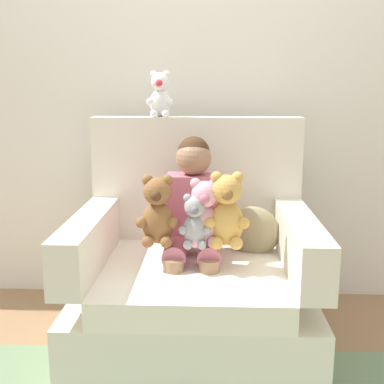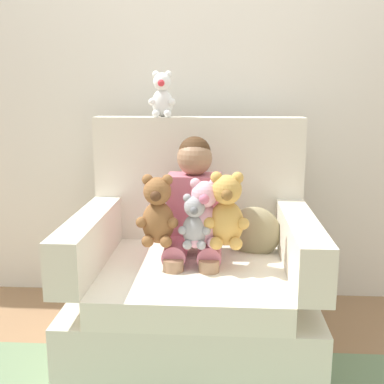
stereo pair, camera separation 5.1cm
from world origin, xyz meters
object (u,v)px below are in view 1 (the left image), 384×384
armchair (194,279)px  plush_honey (227,212)px  plush_grey (195,222)px  plush_pink (205,214)px  plush_brown (158,212)px  throw_pillow (253,232)px  plush_white_on_backrest (160,96)px  seated_child (193,215)px

armchair → plush_honey: bearing=-41.4°
plush_grey → plush_pink: bearing=43.9°
plush_grey → plush_pink: size_ratio=0.79×
plush_grey → plush_brown: plush_brown is taller
plush_pink → throw_pillow: 0.37m
plush_grey → plush_white_on_backrest: plush_white_on_backrest is taller
plush_grey → plush_brown: 0.18m
plush_grey → plush_pink: (0.04, 0.03, 0.03)m
plush_honey → plush_grey: 0.15m
throw_pillow → armchair: bearing=-157.4°
seated_child → plush_brown: (-0.15, -0.14, 0.05)m
plush_grey → plush_brown: size_ratio=0.75×
plush_grey → plush_pink: plush_pink is taller
plush_brown → throw_pillow: size_ratio=1.24×
armchair → plush_white_on_backrest: bearing=119.3°
plush_pink → throw_pillow: size_ratio=1.18×
plush_grey → plush_pink: 0.06m
armchair → plush_brown: bearing=-143.5°
armchair → plush_grey: size_ratio=4.55×
plush_honey → throw_pillow: size_ratio=1.31×
plush_pink → throw_pillow: bearing=37.3°
plush_honey → plush_pink: size_ratio=1.11×
plush_honey → plush_grey: plush_honey is taller
seated_child → plush_pink: size_ratio=2.68×
plush_grey → armchair: bearing=100.0°
throw_pillow → plush_white_on_backrest: bearing=155.7°
plush_brown → throw_pillow: (0.45, 0.24, -0.16)m
plush_brown → plush_white_on_backrest: plush_white_on_backrest is taller
seated_child → plush_pink: seated_child is taller
plush_grey → plush_white_on_backrest: 0.76m
plush_grey → seated_child: bearing=101.9°
armchair → plush_white_on_backrest: (-0.19, 0.34, 0.87)m
throw_pillow → plush_brown: bearing=-152.0°
seated_child → plush_grey: (0.02, -0.17, 0.01)m
armchair → plush_grey: (0.01, -0.15, 0.33)m
plush_pink → plush_brown: plush_brown is taller
seated_child → plush_brown: bearing=-135.2°
armchair → seated_child: (-0.01, 0.02, 0.32)m
plush_brown → plush_honey: bearing=-16.4°
plush_grey → throw_pillow: size_ratio=0.94×
plush_honey → seated_child: bearing=143.8°
plush_pink → plush_brown: 0.21m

